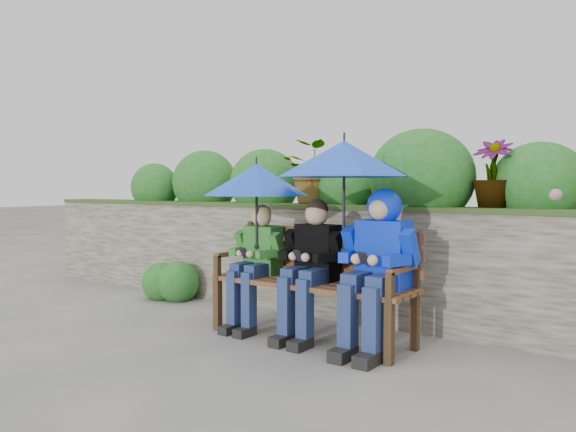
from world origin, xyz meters
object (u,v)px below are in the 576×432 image
Objects in this scene: park_bench at (315,274)px; boy_left at (256,259)px; umbrella_left at (256,180)px; umbrella_right at (344,159)px; boy_middle at (311,262)px; boy_right at (378,257)px.

boy_left is at bearing -172.61° from park_bench.
umbrella_left is (-0.54, -0.07, 0.75)m from park_bench.
park_bench is 1.66× the size of umbrella_right.
umbrella_right is at bearing -7.29° from park_bench.
park_bench is 1.53× the size of boy_middle.
park_bench is 0.56m from boy_left.
park_bench is at bearing 7.78° from umbrella_left.
umbrella_right reaches higher than boy_middle.
boy_left is 1.03× the size of umbrella_right.
boy_middle is 1.25× the size of umbrella_left.
boy_right is at bearing 0.11° from umbrella_left.
boy_left is 1.16m from umbrella_right.
boy_middle is 0.58m from boy_right.
umbrella_left reaches higher than park_bench.
umbrella_right is (0.28, -0.04, 0.90)m from park_bench.
boy_left is 1.19× the size of umbrella_left.
umbrella_left reaches higher than boy_left.
umbrella_left is at bearing -16.35° from boy_left.
umbrella_right is (-0.30, 0.04, 0.71)m from boy_right.
umbrella_left is at bearing -172.22° from park_bench.
boy_middle is at bearing -179.49° from boy_right.
umbrella_left is (-1.12, -0.00, 0.56)m from boy_right.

